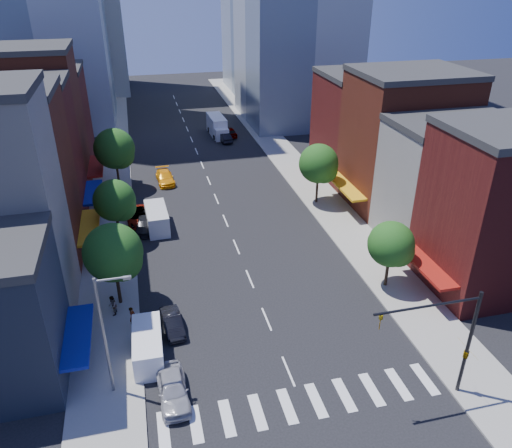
{
  "coord_description": "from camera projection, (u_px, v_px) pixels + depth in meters",
  "views": [
    {
      "loc": [
        -8.54,
        -25.14,
        25.65
      ],
      "look_at": [
        0.86,
        13.14,
        5.0
      ],
      "focal_mm": 35.0,
      "sensor_mm": 36.0,
      "label": 1
    }
  ],
  "objects": [
    {
      "name": "bldg_right_1",
      "position": [
        447.0,
        185.0,
        49.89
      ],
      "size": [
        12.0,
        8.0,
        12.0
      ],
      "primitive_type": "cube",
      "color": "#B6B2A8",
      "rests_on": "ground"
    },
    {
      "name": "traffic_car_far",
      "position": [
        229.0,
        132.0,
        82.78
      ],
      "size": [
        2.37,
        4.83,
        1.58
      ],
      "primitive_type": "imported",
      "rotation": [
        0.0,
        0.0,
        3.25
      ],
      "color": "#999999",
      "rests_on": "ground"
    },
    {
      "name": "bldg_left_3",
      "position": [
        18.0,
        158.0,
        52.36
      ],
      "size": [
        12.0,
        8.0,
        15.0
      ],
      "primitive_type": "cube",
      "color": "#531514",
      "rests_on": "ground"
    },
    {
      "name": "taxi",
      "position": [
        165.0,
        177.0,
        65.34
      ],
      "size": [
        2.39,
        5.22,
        1.48
      ],
      "primitive_type": "imported",
      "rotation": [
        0.0,
        0.0,
        0.06
      ],
      "color": "#FFA50D",
      "rests_on": "ground"
    },
    {
      "name": "tree_right_far",
      "position": [
        320.0,
        165.0,
        57.84
      ],
      "size": [
        4.6,
        4.6,
        7.2
      ],
      "color": "black",
      "rests_on": "sidewalk_right"
    },
    {
      "name": "parked_car_rear",
      "position": [
        145.0,
        225.0,
        53.7
      ],
      "size": [
        2.16,
        4.62,
        1.31
      ],
      "primitive_type": "imported",
      "rotation": [
        0.0,
        0.0,
        -0.08
      ],
      "color": "black",
      "rests_on": "ground"
    },
    {
      "name": "bldg_left_4",
      "position": [
        29.0,
        126.0,
        59.21
      ],
      "size": [
        12.0,
        9.0,
        17.0
      ],
      "primitive_type": "cube",
      "color": "#5D2316",
      "rests_on": "ground"
    },
    {
      "name": "cargo_van_near",
      "position": [
        148.0,
        347.0,
        35.94
      ],
      "size": [
        2.21,
        5.19,
        2.19
      ],
      "rotation": [
        0.0,
        0.0,
        -0.02
      ],
      "color": "white",
      "rests_on": "ground"
    },
    {
      "name": "tree_right_near",
      "position": [
        393.0,
        246.0,
        42.67
      ],
      "size": [
        4.0,
        4.0,
        6.2
      ],
      "color": "black",
      "rests_on": "sidewalk_right"
    },
    {
      "name": "parked_car_third",
      "position": [
        138.0,
        217.0,
        55.13
      ],
      "size": [
        3.11,
        5.69,
        1.51
      ],
      "primitive_type": "imported",
      "rotation": [
        0.0,
        0.0,
        0.11
      ],
      "color": "#999999",
      "rests_on": "ground"
    },
    {
      "name": "cargo_van_far",
      "position": [
        157.0,
        219.0,
        53.82
      ],
      "size": [
        2.42,
        5.55,
        2.33
      ],
      "rotation": [
        0.0,
        0.0,
        0.04
      ],
      "color": "silver",
      "rests_on": "ground"
    },
    {
      "name": "pedestrian_near",
      "position": [
        133.0,
        317.0,
        39.12
      ],
      "size": [
        0.61,
        0.75,
        1.77
      ],
      "primitive_type": "imported",
      "rotation": [
        0.0,
        0.0,
        1.25
      ],
      "color": "#999999",
      "rests_on": "sidewalk_left"
    },
    {
      "name": "traffic_signal",
      "position": [
        461.0,
        345.0,
        31.64
      ],
      "size": [
        7.24,
        2.24,
        8.0
      ],
      "color": "black",
      "rests_on": "sidewalk_right"
    },
    {
      "name": "tree_left_near",
      "position": [
        115.0,
        255.0,
        40.07
      ],
      "size": [
        4.8,
        4.8,
        7.3
      ],
      "color": "black",
      "rests_on": "sidewalk_left"
    },
    {
      "name": "bldg_left_5",
      "position": [
        42.0,
        121.0,
        68.31
      ],
      "size": [
        12.0,
        10.0,
        13.0
      ],
      "primitive_type": "cube",
      "color": "#531514",
      "rests_on": "ground"
    },
    {
      "name": "box_truck",
      "position": [
        217.0,
        127.0,
        83.18
      ],
      "size": [
        2.64,
        7.77,
        3.09
      ],
      "rotation": [
        0.0,
        0.0,
        0.04
      ],
      "color": "white",
      "rests_on": "ground"
    },
    {
      "name": "parked_car_front",
      "position": [
        173.0,
        389.0,
        32.79
      ],
      "size": [
        2.1,
        4.86,
        1.63
      ],
      "primitive_type": "imported",
      "rotation": [
        0.0,
        0.0,
        0.04
      ],
      "color": "#A6A5AA",
      "rests_on": "ground"
    },
    {
      "name": "traffic_car_oncoming",
      "position": [
        224.0,
        137.0,
        80.47
      ],
      "size": [
        2.12,
        4.57,
        1.45
      ],
      "primitive_type": "imported",
      "rotation": [
        0.0,
        0.0,
        3.28
      ],
      "color": "black",
      "rests_on": "ground"
    },
    {
      "name": "tree_left_mid",
      "position": [
        116.0,
        202.0,
        49.69
      ],
      "size": [
        4.2,
        4.2,
        6.65
      ],
      "color": "black",
      "rests_on": "sidewalk_left"
    },
    {
      "name": "parked_car_second",
      "position": [
        173.0,
        323.0,
        39.06
      ],
      "size": [
        1.75,
        4.1,
        1.32
      ],
      "primitive_type": "imported",
      "rotation": [
        0.0,
        0.0,
        0.09
      ],
      "color": "black",
      "rests_on": "ground"
    },
    {
      "name": "bldg_right_2",
      "position": [
        404.0,
        142.0,
        56.93
      ],
      "size": [
        12.0,
        10.0,
        15.0
      ],
      "primitive_type": "cube",
      "color": "#5D2316",
      "rests_on": "ground"
    },
    {
      "name": "pedestrian_far",
      "position": [
        112.0,
        306.0,
        40.4
      ],
      "size": [
        0.79,
        0.94,
        1.75
      ],
      "primitive_type": "imported",
      "rotation": [
        0.0,
        0.0,
        -1.72
      ],
      "color": "#999999",
      "rests_on": "sidewalk_left"
    },
    {
      "name": "sidewalk_right",
      "position": [
        290.0,
        162.0,
        72.35
      ],
      "size": [
        5.0,
        120.0,
        0.15
      ],
      "primitive_type": "cube",
      "color": "gray",
      "rests_on": "ground"
    },
    {
      "name": "sidewalk_left",
      "position": [
        112.0,
        177.0,
        67.07
      ],
      "size": [
        5.0,
        120.0,
        0.15
      ],
      "primitive_type": "cube",
      "color": "gray",
      "rests_on": "ground"
    },
    {
      "name": "bldg_right_0",
      "position": [
        506.0,
        212.0,
        42.11
      ],
      "size": [
        12.0,
        9.0,
        14.0
      ],
      "primitive_type": "cube",
      "color": "#531514",
      "rests_on": "ground"
    },
    {
      "name": "tree_left_far",
      "position": [
        116.0,
        150.0,
        61.42
      ],
      "size": [
        5.0,
        5.0,
        7.75
      ],
      "color": "black",
      "rests_on": "sidewalk_left"
    },
    {
      "name": "ground",
      "position": [
        288.0,
        371.0,
        35.33
      ],
      "size": [
        220.0,
        220.0,
        0.0
      ],
      "primitive_type": "plane",
      "color": "black",
      "rests_on": "ground"
    },
    {
      "name": "bldg_left_2",
      "position": [
        1.0,
        185.0,
        44.82
      ],
      "size": [
        12.0,
        9.0,
        16.0
      ],
      "primitive_type": "cube",
      "color": "#5D2316",
      "rests_on": "ground"
    },
    {
      "name": "bldg_right_3",
      "position": [
        366.0,
        126.0,
        66.0
      ],
      "size": [
        12.0,
        10.0,
        13.0
      ],
      "primitive_type": "cube",
      "color": "#531514",
      "rests_on": "ground"
    },
    {
      "name": "crosswalk",
      "position": [
        302.0,
        403.0,
        32.75
      ],
      "size": [
        19.0,
        3.0,
        0.01
      ],
      "primitive_type": "cube",
      "color": "silver",
      "rests_on": "ground"
    },
    {
      "name": "streetlight",
      "position": [
        106.0,
        330.0,
        31.25
      ],
      "size": [
        2.25,
        0.25,
        9.0
      ],
      "color": "slate",
      "rests_on": "sidewalk_left"
    }
  ]
}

